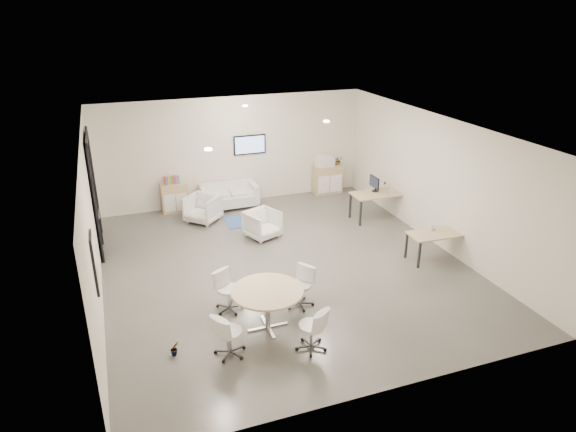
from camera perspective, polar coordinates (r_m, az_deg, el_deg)
The scene contains 21 objects.
room_shell at distance 11.31m, azimuth -0.46°, elevation 1.70°, with size 9.60×10.60×4.80m.
glass_door at distance 13.15m, azimuth -20.80°, elevation 2.74°, with size 0.09×1.90×2.85m.
artwork at distance 9.32m, azimuth -20.70°, elevation -4.92°, with size 0.05×0.54×1.04m.
wall_tv at distance 15.48m, azimuth -4.28°, elevation 7.91°, with size 0.98×0.06×0.58m.
ceiling_spots at distance 11.57m, azimuth -2.84°, elevation 10.30°, with size 3.14×4.14×0.03m.
sideboard_left at distance 15.26m, azimuth -12.48°, elevation 2.00°, with size 0.76×0.39×0.85m.
sideboard_right at distance 16.47m, azimuth 4.39°, elevation 4.09°, with size 0.91×0.44×0.91m.
books at distance 15.08m, azimuth -12.79°, elevation 3.90°, with size 0.44×0.14×0.22m.
printer at distance 16.26m, azimuth 4.12°, elevation 6.11°, with size 0.52×0.45×0.34m.
loveseat at distance 15.36m, azimuth -6.59°, elevation 2.18°, with size 1.66×0.86×0.62m.
blue_rug at distance 14.45m, azimuth -4.23°, elevation -0.45°, with size 1.38×0.92×0.01m, color #2C4987.
armchair_left at distance 14.39m, azimuth -9.48°, elevation 0.96°, with size 0.82×0.76×0.84m, color silver.
armchair_right at distance 13.24m, azimuth -2.86°, elevation -0.78°, with size 0.77×0.72×0.79m, color silver.
desk_rear at distance 14.52m, azimuth 9.94°, elevation 2.25°, with size 1.47×0.74×0.76m.
desk_front at distance 12.50m, azimuth 16.07°, elevation -2.13°, with size 1.30×0.70×0.67m.
monitor at distance 14.52m, azimuth 9.60°, elevation 3.59°, with size 0.20×0.50×0.44m.
round_table at distance 9.44m, azimuth -2.32°, elevation -8.66°, with size 1.33×1.33×0.81m.
meeting_chairs at distance 9.61m, azimuth -2.29°, elevation -10.28°, with size 2.49×2.49×0.82m.
plant_cabinet at distance 16.45m, azimuth 5.61°, elevation 6.06°, with size 0.24×0.27×0.21m, color #3F7F3F.
plant_floor at distance 9.34m, azimuth -12.45°, elevation -14.55°, with size 0.15×0.28×0.12m, color #3F7F3F.
cup at distance 12.59m, azimuth 15.79°, elevation -1.29°, with size 0.11×0.09×0.11m, color white.
Camera 1 is at (-3.53, -9.99, 5.58)m, focal length 32.00 mm.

